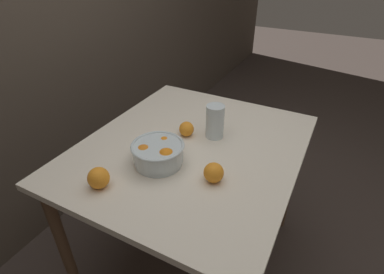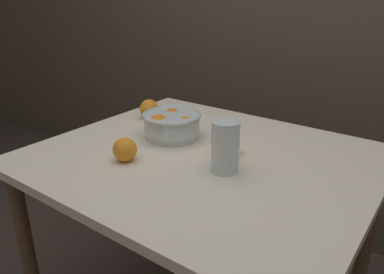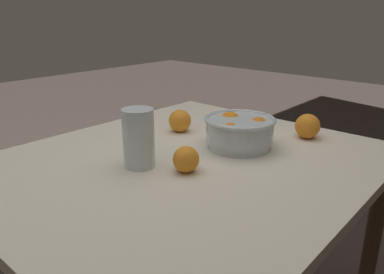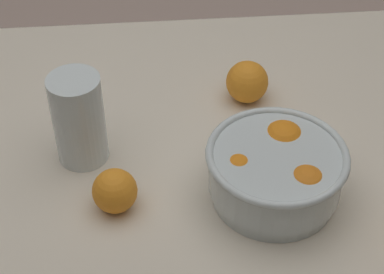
# 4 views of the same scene
# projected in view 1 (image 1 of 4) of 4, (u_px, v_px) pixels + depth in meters

# --- Properties ---
(ground_plane) EXTENTS (12.00, 12.00, 0.00)m
(ground_plane) POSITION_uv_depth(u_px,v_px,m) (191.00, 255.00, 1.76)
(ground_plane) COLOR #3D332D
(back_wall) EXTENTS (8.00, 0.05, 2.60)m
(back_wall) POSITION_uv_depth(u_px,v_px,m) (16.00, 4.00, 1.43)
(back_wall) COLOR #4C4238
(back_wall) RESTS_ON ground_plane
(dining_table) EXTENTS (1.07, 0.93, 0.78)m
(dining_table) POSITION_uv_depth(u_px,v_px,m) (191.00, 162.00, 1.39)
(dining_table) COLOR beige
(dining_table) RESTS_ON ground_plane
(fruit_bowl) EXTENTS (0.21, 0.21, 0.10)m
(fruit_bowl) POSITION_uv_depth(u_px,v_px,m) (158.00, 153.00, 1.20)
(fruit_bowl) COLOR silver
(fruit_bowl) RESTS_ON dining_table
(juice_glass) EXTENTS (0.08, 0.08, 0.16)m
(juice_glass) POSITION_uv_depth(u_px,v_px,m) (215.00, 123.00, 1.37)
(juice_glass) COLOR #F4A314
(juice_glass) RESTS_ON dining_table
(orange_loose_near_bowl) EXTENTS (0.07, 0.07, 0.07)m
(orange_loose_near_bowl) POSITION_uv_depth(u_px,v_px,m) (186.00, 129.00, 1.39)
(orange_loose_near_bowl) COLOR orange
(orange_loose_near_bowl) RESTS_ON dining_table
(orange_loose_front) EXTENTS (0.08, 0.08, 0.08)m
(orange_loose_front) POSITION_uv_depth(u_px,v_px,m) (99.00, 178.00, 1.09)
(orange_loose_front) COLOR orange
(orange_loose_front) RESTS_ON dining_table
(orange_loose_aside) EXTENTS (0.08, 0.08, 0.08)m
(orange_loose_aside) POSITION_uv_depth(u_px,v_px,m) (214.00, 173.00, 1.12)
(orange_loose_aside) COLOR orange
(orange_loose_aside) RESTS_ON dining_table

